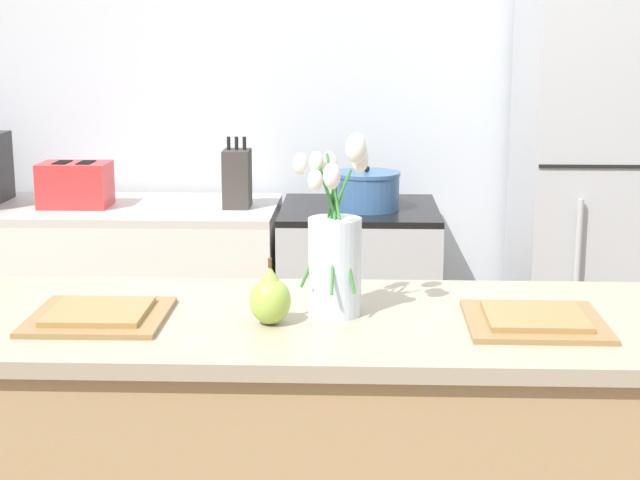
% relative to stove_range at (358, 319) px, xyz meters
% --- Properties ---
extents(back_wall, '(5.20, 0.08, 2.70)m').
position_rel_stove_range_xyz_m(back_wall, '(-0.10, 0.40, 0.90)').
color(back_wall, silver).
rests_on(back_wall, ground_plane).
extents(back_counter, '(1.68, 0.60, 0.90)m').
position_rel_stove_range_xyz_m(back_counter, '(-1.16, 0.00, 0.00)').
color(back_counter, silver).
rests_on(back_counter, ground_plane).
extents(stove_range, '(0.60, 0.61, 0.90)m').
position_rel_stove_range_xyz_m(stove_range, '(0.00, 0.00, 0.00)').
color(stove_range, '#B2B5B7').
rests_on(stove_range, ground_plane).
extents(refrigerator, '(0.68, 0.67, 1.78)m').
position_rel_stove_range_xyz_m(refrigerator, '(0.95, 0.00, 0.44)').
color(refrigerator, '#B7BABC').
rests_on(refrigerator, ground_plane).
extents(flower_vase, '(0.16, 0.18, 0.42)m').
position_rel_stove_range_xyz_m(flower_vase, '(-0.06, -1.58, 0.64)').
color(flower_vase, silver).
rests_on(flower_vase, kitchen_island).
extents(pear_figurine, '(0.09, 0.09, 0.15)m').
position_rel_stove_range_xyz_m(pear_figurine, '(-0.20, -1.66, 0.55)').
color(pear_figurine, '#9EBC47').
rests_on(pear_figurine, kitchen_island).
extents(plate_setting_left, '(0.30, 0.30, 0.02)m').
position_rel_stove_range_xyz_m(plate_setting_left, '(-0.58, -1.64, 0.50)').
color(plate_setting_left, olive).
rests_on(plate_setting_left, kitchen_island).
extents(plate_setting_right, '(0.30, 0.30, 0.02)m').
position_rel_stove_range_xyz_m(plate_setting_right, '(0.38, -1.64, 0.50)').
color(plate_setting_right, olive).
rests_on(plate_setting_right, kitchen_island).
extents(toaster, '(0.28, 0.18, 0.17)m').
position_rel_stove_range_xyz_m(toaster, '(-1.09, -0.03, 0.54)').
color(toaster, red).
rests_on(toaster, back_counter).
extents(cooking_pot, '(0.25, 0.25, 0.17)m').
position_rel_stove_range_xyz_m(cooking_pot, '(0.03, -0.05, 0.52)').
color(cooking_pot, '#386093').
rests_on(cooking_pot, stove_range).
extents(knife_block, '(0.10, 0.14, 0.27)m').
position_rel_stove_range_xyz_m(knife_block, '(-0.47, -0.02, 0.56)').
color(knife_block, '#3D3833').
rests_on(knife_block, back_counter).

